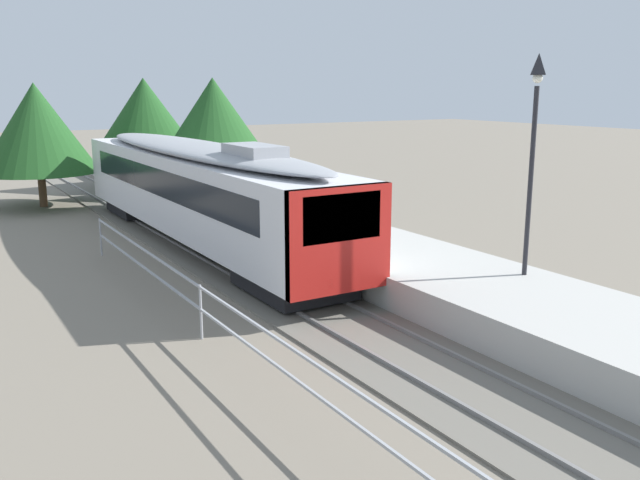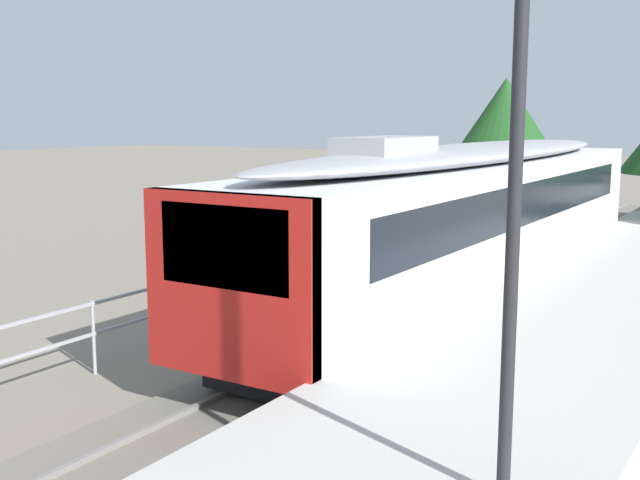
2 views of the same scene
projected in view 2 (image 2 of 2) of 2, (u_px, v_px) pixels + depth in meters
ground_plane at (151, 361)px, 13.50m from camera, size 160.00×160.00×0.00m
track_rails at (293, 391)px, 11.92m from camera, size 3.20×60.00×0.14m
commuter_train at (474, 208)px, 17.88m from camera, size 2.82×18.51×3.74m
station_platform at (497, 407)px, 10.15m from camera, size 3.90×60.00×0.90m
platform_lamp_mid_platform at (520, 67)px, 6.21m from camera, size 0.34×0.34×5.35m
tree_behind_carpark at (505, 133)px, 29.09m from camera, size 5.36×5.36×5.71m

